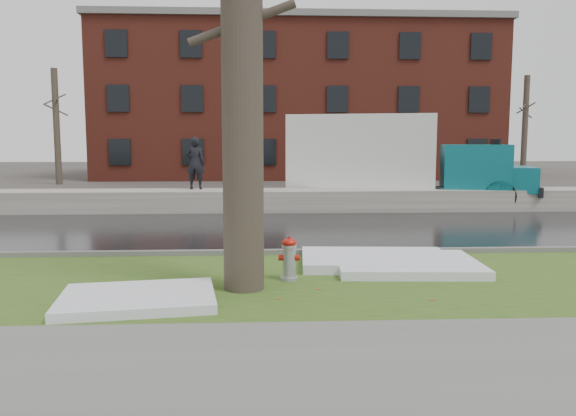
{
  "coord_description": "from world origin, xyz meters",
  "views": [
    {
      "loc": [
        -0.48,
        -10.56,
        2.37
      ],
      "look_at": [
        0.09,
        1.13,
        1.0
      ],
      "focal_mm": 35.0,
      "sensor_mm": 36.0,
      "label": 1
    }
  ],
  "objects_px": {
    "box_truck": "(390,158)",
    "worker": "(195,163)",
    "fire_hydrant": "(289,257)",
    "tree": "(242,29)"
  },
  "relations": [
    {
      "from": "fire_hydrant",
      "to": "tree",
      "type": "bearing_deg",
      "value": -140.62
    },
    {
      "from": "tree",
      "to": "box_truck",
      "type": "bearing_deg",
      "value": 66.73
    },
    {
      "from": "tree",
      "to": "box_truck",
      "type": "relative_size",
      "value": 0.79
    },
    {
      "from": "box_truck",
      "to": "worker",
      "type": "bearing_deg",
      "value": -158.21
    },
    {
      "from": "tree",
      "to": "worker",
      "type": "distance_m",
      "value": 11.27
    },
    {
      "from": "fire_hydrant",
      "to": "box_truck",
      "type": "relative_size",
      "value": 0.07
    },
    {
      "from": "tree",
      "to": "fire_hydrant",
      "type": "bearing_deg",
      "value": 34.8
    },
    {
      "from": "box_truck",
      "to": "tree",
      "type": "bearing_deg",
      "value": -99.34
    },
    {
      "from": "tree",
      "to": "worker",
      "type": "bearing_deg",
      "value": 100.47
    },
    {
      "from": "fire_hydrant",
      "to": "worker",
      "type": "xyz_separation_m",
      "value": [
        -2.75,
        10.3,
        1.22
      ]
    }
  ]
}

